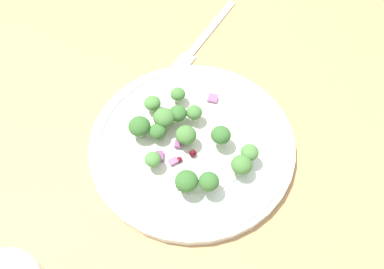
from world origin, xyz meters
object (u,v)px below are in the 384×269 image
(fork, at_px, (203,37))
(broccoli_floret_1, at_px, (194,113))
(plate, at_px, (192,142))
(broccoli_floret_0, at_px, (221,135))
(broccoli_floret_2, at_px, (154,103))

(fork, bearing_deg, broccoli_floret_1, 143.39)
(plate, bearing_deg, broccoli_floret_1, -36.57)
(plate, relative_size, broccoli_floret_1, 12.43)
(broccoli_floret_1, bearing_deg, plate, 143.43)
(broccoli_floret_0, height_order, fork, broccoli_floret_0)
(broccoli_floret_0, height_order, broccoli_floret_2, broccoli_floret_0)
(fork, bearing_deg, broccoli_floret_2, 124.42)
(broccoli_floret_0, bearing_deg, broccoli_floret_1, 9.90)
(plate, bearing_deg, fork, -36.60)
(plate, height_order, broccoli_floret_1, broccoli_floret_1)
(plate, distance_m, broccoli_floret_1, 0.04)
(broccoli_floret_1, height_order, fork, broccoli_floret_1)
(broccoli_floret_0, bearing_deg, fork, -26.67)
(broccoli_floret_0, relative_size, broccoli_floret_1, 1.18)
(broccoli_floret_0, xyz_separation_m, broccoli_floret_2, (0.09, 0.05, -0.01))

